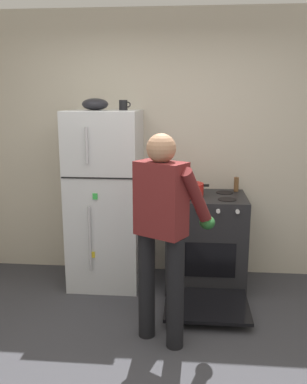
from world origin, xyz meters
TOP-DOWN VIEW (x-y plane):
  - ground at (0.00, 0.00)m, footprint 8.00×8.00m
  - kitchen_wall_back at (0.00, 1.95)m, footprint 6.00×0.10m
  - refrigerator at (-0.48, 1.57)m, footprint 0.68×0.72m
  - stove_range at (0.51, 1.55)m, footprint 0.76×1.23m
  - person_cook at (0.16, 0.55)m, footprint 0.63×0.66m
  - red_pot at (0.35, 1.52)m, footprint 0.35×0.25m
  - coffee_mug at (-0.29, 1.62)m, footprint 0.11×0.08m
  - pepper_mill at (0.81, 1.77)m, footprint 0.05×0.05m
  - mixing_bowl at (-0.56, 1.57)m, footprint 0.25×0.25m

SIDE VIEW (x-z plane):
  - ground at x=0.00m, z-range 0.00..0.00m
  - stove_range at x=0.51m, z-range -0.01..0.91m
  - refrigerator at x=-0.48m, z-range 0.00..1.73m
  - person_cook at x=0.16m, z-range 0.15..1.75m
  - red_pot at x=0.35m, z-range 0.92..1.05m
  - pepper_mill at x=0.81m, z-range 0.92..1.06m
  - kitchen_wall_back at x=0.00m, z-range 0.00..2.70m
  - coffee_mug at x=-0.29m, z-range 1.73..1.82m
  - mixing_bowl at x=-0.56m, z-range 1.73..1.84m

